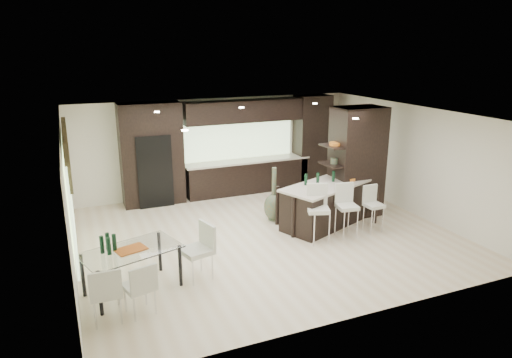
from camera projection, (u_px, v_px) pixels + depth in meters
name	position (u px, v px, depth m)	size (l,w,h in m)	color
ground	(266.00, 235.00, 10.24)	(8.00, 8.00, 0.00)	beige
back_wall	(217.00, 146.00, 12.96)	(8.00, 0.02, 2.70)	white
left_wall	(68.00, 200.00, 8.38)	(0.02, 7.00, 2.70)	white
right_wall	(413.00, 160.00, 11.34)	(0.02, 7.00, 2.70)	white
ceiling	(267.00, 115.00, 9.48)	(8.00, 7.00, 0.02)	white
window_left	(70.00, 197.00, 8.57)	(0.04, 3.20, 1.90)	#B2D199
window_back	(237.00, 138.00, 13.09)	(3.40, 0.04, 1.20)	#B2D199
stone_accent	(66.00, 150.00, 8.33)	(0.08, 3.00, 0.80)	brown
ceiling_spots	(262.00, 114.00, 9.71)	(4.00, 3.00, 0.02)	white
back_cabinetry	(237.00, 147.00, 12.86)	(6.80, 0.68, 2.70)	black
refrigerator	(153.00, 169.00, 12.03)	(0.90, 0.68, 1.90)	black
partition_column	(357.00, 162.00, 11.18)	(1.20, 0.80, 2.70)	black
kitchen_island	(327.00, 204.00, 10.76)	(2.40, 1.03, 1.00)	black
stool_left	(318.00, 220.00, 9.74)	(0.45, 0.45, 1.02)	silver
stool_mid	(346.00, 216.00, 10.03)	(0.43, 0.43, 0.97)	silver
stool_right	(373.00, 213.00, 10.34)	(0.38, 0.38, 0.86)	silver
bench	(314.00, 218.00, 10.56)	(1.32, 0.51, 0.51)	black
floor_vase	(274.00, 194.00, 10.96)	(0.48, 0.48, 1.32)	#4A543C
dining_table	(133.00, 270.00, 7.80)	(1.60, 0.90, 0.77)	white
chair_near	(139.00, 290.00, 7.13)	(0.44, 0.44, 0.82)	silver
chair_far	(106.00, 295.00, 6.93)	(0.47, 0.47, 0.87)	silver
chair_end	(197.00, 254.00, 8.20)	(0.51, 0.51, 0.95)	silver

